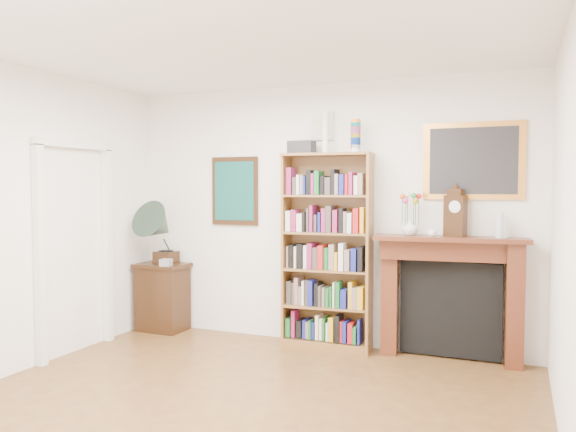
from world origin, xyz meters
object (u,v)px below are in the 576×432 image
(fireplace, at_px, (450,287))
(teacup, at_px, (432,233))
(bookshelf, at_px, (327,240))
(bottle_left, at_px, (500,225))
(cd_stack, at_px, (166,263))
(mantel_clock, at_px, (455,213))
(bottle_right, at_px, (504,227))
(side_cabinet, at_px, (162,297))
(gramophone, at_px, (159,228))
(flower_vase, at_px, (410,227))

(fireplace, height_order, teacup, teacup)
(bookshelf, bearing_deg, bottle_left, -3.41)
(cd_stack, relative_size, mantel_clock, 0.26)
(bottle_right, bearing_deg, cd_stack, -175.96)
(bookshelf, height_order, fireplace, bookshelf)
(side_cabinet, relative_size, mantel_clock, 1.72)
(gramophone, bearing_deg, bottle_right, 8.11)
(fireplace, relative_size, flower_vase, 9.03)
(teacup, bearing_deg, bottle_right, 9.83)
(side_cabinet, xyz_separation_m, bottle_left, (3.72, 0.08, 0.94))
(cd_stack, xyz_separation_m, mantel_clock, (3.15, 0.26, 0.61))
(bookshelf, xyz_separation_m, fireplace, (1.24, 0.08, -0.42))
(gramophone, distance_m, teacup, 3.09)
(mantel_clock, distance_m, bottle_right, 0.46)
(flower_vase, bearing_deg, bottle_left, 1.83)
(fireplace, xyz_separation_m, flower_vase, (-0.38, -0.07, 0.58))
(bottle_left, bearing_deg, side_cabinet, -178.74)
(side_cabinet, xyz_separation_m, cd_stack, (0.16, -0.15, 0.44))
(gramophone, relative_size, bottle_left, 3.11)
(gramophone, bearing_deg, bookshelf, 8.74)
(fireplace, distance_m, flower_vase, 0.70)
(gramophone, relative_size, teacup, 8.88)
(mantel_clock, bearing_deg, bottle_left, 15.83)
(mantel_clock, bearing_deg, gramophone, -157.19)
(flower_vase, bearing_deg, bottle_right, 2.97)
(side_cabinet, bearing_deg, cd_stack, -42.58)
(cd_stack, bearing_deg, bottle_right, 4.04)
(mantel_clock, distance_m, flower_vase, 0.45)
(fireplace, relative_size, mantel_clock, 3.19)
(teacup, relative_size, bottle_right, 0.42)
(side_cabinet, bearing_deg, mantel_clock, 3.01)
(bookshelf, bearing_deg, fireplace, -0.90)
(cd_stack, height_order, bottle_left, bottle_left)
(side_cabinet, distance_m, fireplace, 3.29)
(bookshelf, bearing_deg, flower_vase, -3.90)
(gramophone, xyz_separation_m, cd_stack, (0.14, -0.08, -0.38))
(mantel_clock, relative_size, bottle_left, 1.92)
(mantel_clock, height_order, teacup, mantel_clock)
(flower_vase, bearing_deg, cd_stack, -175.62)
(fireplace, distance_m, gramophone, 3.29)
(bookshelf, xyz_separation_m, mantel_clock, (1.28, 0.07, 0.30))
(bookshelf, relative_size, flower_vase, 14.46)
(side_cabinet, xyz_separation_m, gramophone, (0.02, -0.07, 0.82))
(bookshelf, distance_m, bottle_right, 1.73)
(side_cabinet, distance_m, cd_stack, 0.49)
(mantel_clock, bearing_deg, teacup, -129.29)
(gramophone, xyz_separation_m, mantel_clock, (3.29, 0.18, 0.23))
(side_cabinet, relative_size, bottle_right, 3.97)
(mantel_clock, height_order, flower_vase, mantel_clock)
(flower_vase, height_order, bottle_right, bottle_right)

